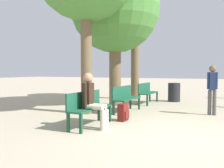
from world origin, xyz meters
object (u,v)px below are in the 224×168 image
(bench_row_1, at_px, (125,97))
(tree_row_1, at_px, (115,9))
(trash_bin, at_px, (174,92))
(tree_row_2, at_px, (135,5))
(pedestrian_mid, at_px, (212,87))
(bench_row_0, at_px, (88,106))
(person_seated, at_px, (92,99))
(backpack, at_px, (123,112))
(bench_row_2, at_px, (147,91))

(bench_row_1, height_order, tree_row_1, tree_row_1)
(bench_row_1, height_order, trash_bin, bench_row_1)
(bench_row_1, height_order, tree_row_2, tree_row_2)
(bench_row_1, relative_size, pedestrian_mid, 0.98)
(bench_row_0, height_order, pedestrian_mid, pedestrian_mid)
(tree_row_2, bearing_deg, person_seated, -78.85)
(tree_row_1, relative_size, pedestrian_mid, 3.61)
(tree_row_2, relative_size, pedestrian_mid, 3.71)
(pedestrian_mid, bearing_deg, person_seated, -127.61)
(bench_row_1, distance_m, pedestrian_mid, 2.79)
(person_seated, height_order, pedestrian_mid, pedestrian_mid)
(bench_row_0, xyz_separation_m, person_seated, (0.23, -0.17, 0.19))
(bench_row_0, height_order, backpack, bench_row_0)
(trash_bin, bearing_deg, pedestrian_mid, -58.89)
(bench_row_1, relative_size, backpack, 3.19)
(backpack, bearing_deg, bench_row_1, 110.91)
(bench_row_2, height_order, tree_row_1, tree_row_1)
(bench_row_0, relative_size, person_seated, 1.15)
(person_seated, bearing_deg, trash_bin, 83.66)
(tree_row_1, xyz_separation_m, backpack, (1.55, -2.80, -3.60))
(tree_row_1, distance_m, pedestrian_mid, 4.79)
(bench_row_0, relative_size, pedestrian_mid, 0.98)
(bench_row_0, distance_m, person_seated, 0.34)
(person_seated, xyz_separation_m, backpack, (0.32, 1.15, -0.48))
(tree_row_1, distance_m, person_seated, 5.19)
(trash_bin, bearing_deg, bench_row_1, -104.23)
(tree_row_1, bearing_deg, bench_row_0, -75.12)
(tree_row_2, bearing_deg, backpack, -73.10)
(backpack, relative_size, pedestrian_mid, 0.31)
(bench_row_2, xyz_separation_m, tree_row_2, (-1.01, 1.27, 3.99))
(backpack, distance_m, trash_bin, 5.02)
(person_seated, xyz_separation_m, trash_bin, (0.68, 6.16, -0.30))
(bench_row_1, bearing_deg, bench_row_0, -90.00)
(bench_row_2, distance_m, backpack, 3.87)
(bench_row_0, bearing_deg, tree_row_2, 99.39)
(tree_row_2, distance_m, pedestrian_mid, 6.01)
(trash_bin, bearing_deg, backpack, -94.20)
(backpack, height_order, trash_bin, trash_bin)
(pedestrian_mid, xyz_separation_m, trash_bin, (-1.78, 2.96, -0.48))
(bench_row_1, bearing_deg, trash_bin, 75.77)
(tree_row_2, bearing_deg, tree_row_1, -90.00)
(bench_row_2, xyz_separation_m, pedestrian_mid, (2.69, -1.77, 0.38))
(bench_row_1, distance_m, person_seated, 2.59)
(bench_row_0, bearing_deg, pedestrian_mid, 48.44)
(bench_row_0, height_order, trash_bin, bench_row_0)
(tree_row_1, relative_size, backpack, 11.69)
(bench_row_0, bearing_deg, bench_row_1, 90.00)
(bench_row_2, distance_m, tree_row_2, 4.31)
(bench_row_0, relative_size, bench_row_1, 1.00)
(person_seated, height_order, backpack, person_seated)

